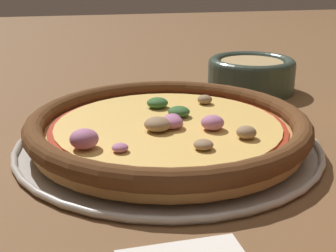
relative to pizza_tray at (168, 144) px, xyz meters
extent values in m
plane|color=brown|center=(0.00, 0.00, 0.00)|extent=(3.00, 3.00, 0.00)
cylinder|color=#B7B2A8|center=(0.00, 0.00, 0.00)|extent=(0.36, 0.36, 0.01)
torus|color=#B7B2A8|center=(0.00, 0.00, 0.00)|extent=(0.37, 0.37, 0.01)
cylinder|color=tan|center=(0.00, 0.00, 0.01)|extent=(0.32, 0.32, 0.02)
torus|color=#563319|center=(0.00, 0.00, 0.03)|extent=(0.34, 0.34, 0.02)
cylinder|color=#A32D19|center=(0.00, 0.00, 0.02)|extent=(0.28, 0.28, 0.00)
cylinder|color=#E5B75B|center=(0.00, 0.00, 0.03)|extent=(0.27, 0.27, 0.00)
ellipsoid|color=#33602D|center=(0.02, -0.02, 0.03)|extent=(0.03, 0.03, 0.01)
ellipsoid|color=#B26B93|center=(-0.03, -0.05, 0.03)|extent=(0.03, 0.03, 0.02)
ellipsoid|color=#B26B93|center=(0.00, -0.01, 0.03)|extent=(0.03, 0.03, 0.01)
ellipsoid|color=#8E7051|center=(0.07, -0.07, 0.03)|extent=(0.03, 0.03, 0.01)
ellipsoid|color=#B26B93|center=(-0.07, 0.07, 0.03)|extent=(0.02, 0.02, 0.01)
ellipsoid|color=#8E7051|center=(-0.09, -0.02, 0.03)|extent=(0.02, 0.02, 0.01)
ellipsoid|color=#33602D|center=(0.07, 0.00, 0.03)|extent=(0.04, 0.04, 0.01)
ellipsoid|color=#8E7051|center=(-0.02, 0.02, 0.03)|extent=(0.03, 0.03, 0.02)
ellipsoid|color=#B26B93|center=(-0.06, 0.10, 0.04)|extent=(0.04, 0.04, 0.02)
ellipsoid|color=#8E7051|center=(-0.07, -0.07, 0.03)|extent=(0.03, 0.03, 0.01)
ellipsoid|color=#B26B93|center=(-0.02, 0.00, 0.03)|extent=(0.04, 0.04, 0.01)
cylinder|color=#334238|center=(0.22, -0.19, 0.02)|extent=(0.15, 0.15, 0.05)
torus|color=#334238|center=(0.22, -0.19, 0.04)|extent=(0.15, 0.15, 0.02)
cylinder|color=tan|center=(0.22, -0.19, 0.05)|extent=(0.11, 0.11, 0.00)
camera|label=1|loc=(-0.51, 0.11, 0.21)|focal=50.00mm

